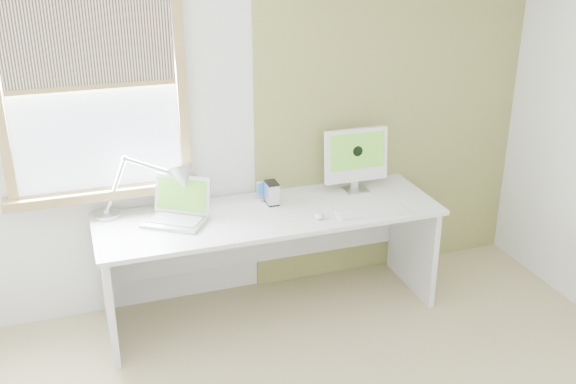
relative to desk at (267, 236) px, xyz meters
name	(u,v)px	position (x,y,z in m)	size (l,w,h in m)	color
room	(367,217)	(0.01, -1.44, 0.77)	(4.04, 3.54, 2.64)	tan
accent_wall	(392,98)	(1.01, 0.30, 0.77)	(2.00, 0.02, 2.60)	olive
window	(92,87)	(-0.99, 0.27, 1.01)	(1.20, 0.14, 1.42)	olive
desk	(267,236)	(0.00, 0.00, 0.00)	(2.20, 0.70, 0.73)	silver
desk_lamp	(168,183)	(-0.60, 0.12, 0.40)	(0.69, 0.33, 0.40)	silver
laptop	(178,210)	(-0.57, 0.02, 0.26)	(0.47, 0.45, 0.26)	silver
phone_dock	(261,195)	(0.00, 0.14, 0.23)	(0.09, 0.09, 0.14)	silver
external_drive	(272,193)	(0.06, 0.07, 0.27)	(0.07, 0.12, 0.15)	silver
imac	(356,156)	(0.67, 0.11, 0.44)	(0.44, 0.15, 0.44)	silver
keyboard	(373,212)	(0.61, -0.29, 0.21)	(0.47, 0.17, 0.02)	white
mouse	(319,216)	(0.27, -0.24, 0.21)	(0.06, 0.10, 0.03)	white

